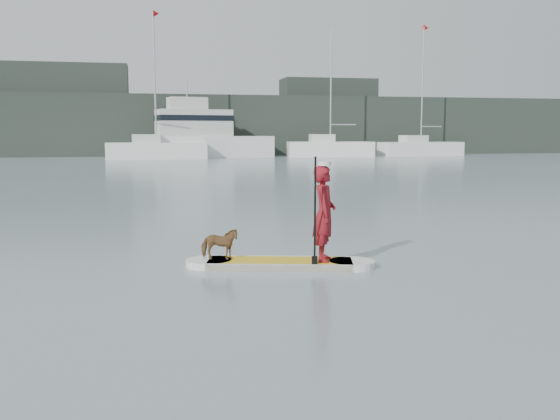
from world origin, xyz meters
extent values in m
plane|color=slate|center=(0.00, 0.00, 0.00)|extent=(140.00, 140.00, 0.00)
cube|color=gold|center=(0.69, -1.26, 0.06)|extent=(2.62, 1.41, 0.12)
cylinder|color=silver|center=(-0.52, -0.94, 0.06)|extent=(0.80, 0.80, 0.12)
cylinder|color=silver|center=(1.90, -1.57, 0.06)|extent=(0.80, 0.80, 0.12)
cube|color=silver|center=(0.78, -0.90, 0.06)|extent=(2.43, 0.69, 0.12)
cube|color=silver|center=(0.60, -1.61, 0.06)|extent=(2.43, 0.69, 0.12)
imported|color=maroon|center=(1.43, -1.45, 0.94)|extent=(0.56, 0.69, 1.65)
cylinder|color=silver|center=(1.43, -1.45, 1.80)|extent=(0.22, 0.22, 0.07)
imported|color=brown|center=(-0.33, -0.99, 0.40)|extent=(0.71, 0.45, 0.56)
cylinder|color=black|center=(1.19, -1.72, 1.00)|extent=(0.11, 0.30, 1.89)
cube|color=black|center=(1.19, -1.72, 0.10)|extent=(0.10, 0.04, 0.32)
cube|color=white|center=(-0.54, 43.89, 0.71)|extent=(8.62, 2.86, 1.43)
cube|color=silver|center=(-1.40, 43.87, 1.78)|extent=(2.44, 1.91, 0.71)
cylinder|color=#B7B7BC|center=(-0.54, 43.89, 6.93)|extent=(0.14, 0.14, 11.01)
cylinder|color=#B7B7BC|center=(0.68, 43.92, 3.06)|extent=(2.45, 0.16, 0.10)
cone|color=red|center=(-0.29, 43.89, 12.33)|extent=(0.52, 0.58, 0.57)
cube|color=white|center=(15.80, 45.75, 0.71)|extent=(8.37, 3.58, 1.42)
cube|color=silver|center=(15.00, 45.84, 1.78)|extent=(2.48, 2.10, 0.71)
cylinder|color=#B7B7BC|center=(15.80, 45.75, 6.60)|extent=(0.14, 0.14, 10.35)
cylinder|color=#B7B7BC|center=(17.01, 45.60, 3.04)|extent=(2.43, 0.39, 0.10)
cube|color=white|center=(25.38, 46.32, 0.67)|extent=(8.70, 3.43, 1.35)
cube|color=silver|center=(24.53, 46.22, 1.69)|extent=(2.55, 2.01, 0.67)
cylinder|color=#B7B7BC|center=(25.38, 46.32, 6.93)|extent=(0.13, 0.13, 11.17)
cylinder|color=#B7B7BC|center=(26.52, 46.45, 2.89)|extent=(2.31, 0.35, 0.10)
cone|color=red|center=(25.62, 46.34, 12.42)|extent=(0.54, 0.59, 0.54)
cube|color=white|center=(4.08, 46.24, 0.98)|extent=(12.46, 5.85, 1.96)
cube|color=silver|center=(2.91, 46.02, 3.16)|extent=(7.02, 4.13, 2.40)
cube|color=silver|center=(2.32, 45.91, 4.90)|extent=(3.67, 2.62, 1.09)
cube|color=black|center=(2.91, 46.02, 3.59)|extent=(7.16, 4.22, 0.49)
cylinder|color=#B7B7BC|center=(2.32, 45.91, 6.32)|extent=(0.11, 0.11, 1.74)
cube|color=black|center=(0.00, 53.00, 3.00)|extent=(90.00, 6.00, 6.00)
cube|color=black|center=(-10.00, 54.00, 4.50)|extent=(14.00, 4.00, 9.00)
cube|color=black|center=(18.00, 54.00, 4.00)|extent=(10.00, 4.00, 8.00)
camera|label=1|loc=(-1.57, -11.67, 2.34)|focal=40.00mm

